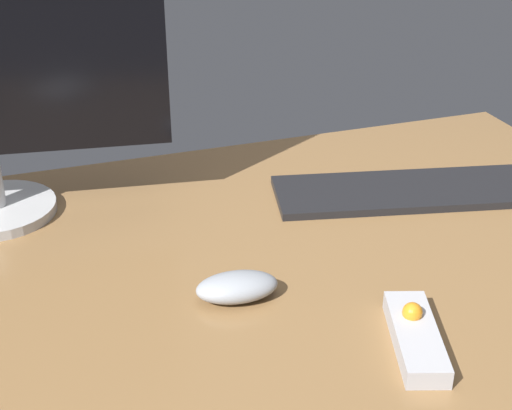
% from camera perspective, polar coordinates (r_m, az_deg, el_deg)
% --- Properties ---
extents(desk, '(1.40, 0.84, 0.02)m').
position_cam_1_polar(desk, '(1.02, -2.48, -5.74)').
color(desk, olive).
rests_on(desk, ground).
extents(keyboard, '(0.45, 0.23, 0.01)m').
position_cam_1_polar(keyboard, '(1.24, 11.47, 1.06)').
color(keyboard, black).
rests_on(keyboard, desk).
extents(computer_mouse, '(0.11, 0.07, 0.03)m').
position_cam_1_polar(computer_mouse, '(0.96, -1.61, -6.29)').
color(computer_mouse, '#999EA5').
rests_on(computer_mouse, desk).
extents(media_remote, '(0.10, 0.16, 0.04)m').
position_cam_1_polar(media_remote, '(0.90, 12.05, -9.69)').
color(media_remote, '#B7B7BC').
rests_on(media_remote, desk).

